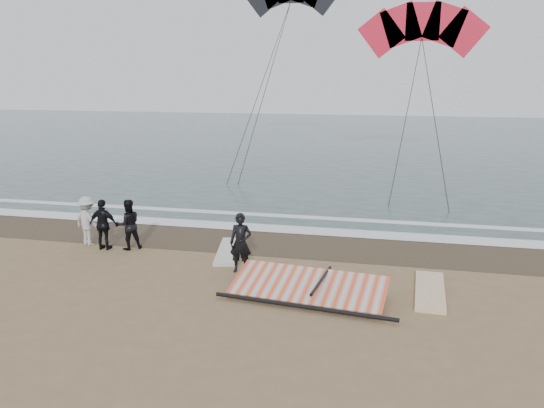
{
  "coord_description": "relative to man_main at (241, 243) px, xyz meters",
  "views": [
    {
      "loc": [
        2.58,
        -11.0,
        5.08
      ],
      "look_at": [
        -0.46,
        3.0,
        1.6
      ],
      "focal_mm": 35.0,
      "sensor_mm": 36.0,
      "label": 1
    }
  ],
  "objects": [
    {
      "name": "ground",
      "position": [
        1.05,
        -1.8,
        -0.8
      ],
      "size": [
        120.0,
        120.0,
        0.0
      ],
      "primitive_type": "plane",
      "color": "#8C704C",
      "rests_on": "ground"
    },
    {
      "name": "foam_far",
      "position": [
        1.05,
        5.8,
        -0.77
      ],
      "size": [
        120.0,
        0.45,
        0.01
      ],
      "primitive_type": "cube",
      "color": "white",
      "rests_on": "sea"
    },
    {
      "name": "wet_sand",
      "position": [
        1.05,
        2.7,
        -0.8
      ],
      "size": [
        120.0,
        2.8,
        0.01
      ],
      "primitive_type": "cube",
      "color": "#4C3D2B",
      "rests_on": "ground"
    },
    {
      "name": "foam_near",
      "position": [
        1.05,
        4.1,
        -0.77
      ],
      "size": [
        120.0,
        0.9,
        0.01
      ],
      "primitive_type": "cube",
      "color": "white",
      "rests_on": "sea"
    },
    {
      "name": "sea",
      "position": [
        1.05,
        31.2,
        -0.79
      ],
      "size": [
        120.0,
        54.0,
        0.02
      ],
      "primitive_type": "cube",
      "color": "#233838",
      "rests_on": "ground"
    },
    {
      "name": "man_main",
      "position": [
        0.0,
        0.0,
        0.0
      ],
      "size": [
        0.6,
        0.41,
        1.6
      ],
      "primitive_type": "imported",
      "rotation": [
        0.0,
        0.0,
        0.04
      ],
      "color": "black",
      "rests_on": "ground"
    },
    {
      "name": "board_white",
      "position": [
        4.81,
        -0.39,
        -0.75
      ],
      "size": [
        0.82,
        2.45,
        0.1
      ],
      "primitive_type": "cube",
      "rotation": [
        0.0,
        0.0,
        -0.06
      ],
      "color": "silver",
      "rests_on": "ground"
    },
    {
      "name": "kite_red",
      "position": [
        5.19,
        18.36,
        6.52
      ],
      "size": [
        7.82,
        5.54,
        12.98
      ],
      "color": "red",
      "rests_on": "ground"
    },
    {
      "name": "sail_rig",
      "position": [
        1.93,
        -1.13,
        -0.61
      ],
      "size": [
        4.17,
        2.13,
        0.49
      ],
      "color": "black",
      "rests_on": "ground"
    },
    {
      "name": "board_cream",
      "position": [
        -0.77,
        1.41,
        -0.75
      ],
      "size": [
        1.06,
        2.45,
        0.1
      ],
      "primitive_type": "cube",
      "rotation": [
        0.0,
        0.0,
        0.18
      ],
      "color": "beige",
      "rests_on": "ground"
    },
    {
      "name": "trio_cluster",
      "position": [
        -4.56,
        1.13,
        -0.04
      ],
      "size": [
        2.43,
        0.99,
        1.54
      ],
      "color": "black",
      "rests_on": "ground"
    }
  ]
}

